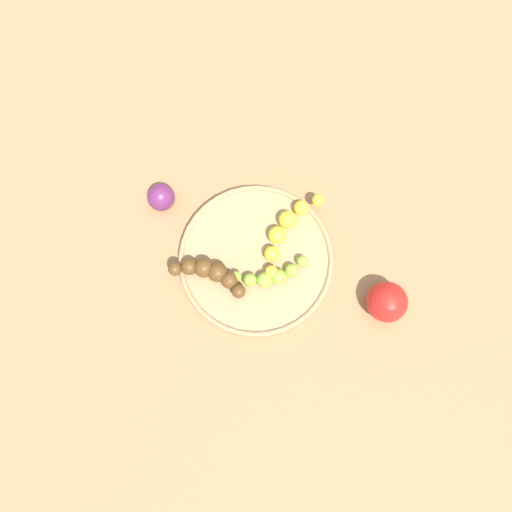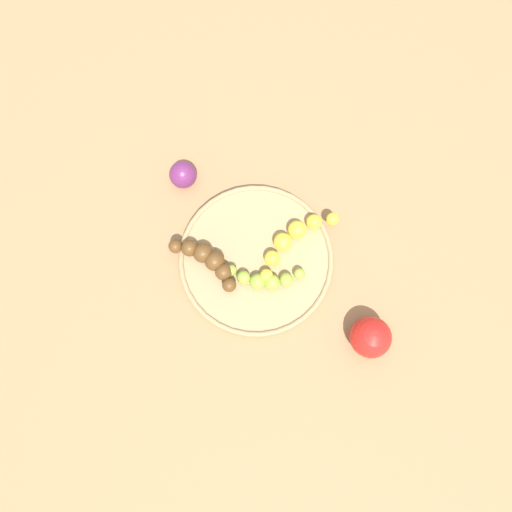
{
  "view_description": "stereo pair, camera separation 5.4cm",
  "coord_description": "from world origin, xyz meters",
  "px_view_note": "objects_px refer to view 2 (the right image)",
  "views": [
    {
      "loc": [
        0.03,
        0.19,
        0.86
      ],
      "look_at": [
        0.0,
        0.0,
        0.04
      ],
      "focal_mm": 33.38,
      "sensor_mm": 36.0,
      "label": 1
    },
    {
      "loc": [
        -0.02,
        0.19,
        0.86
      ],
      "look_at": [
        0.0,
        0.0,
        0.04
      ],
      "focal_mm": 33.38,
      "sensor_mm": 36.0,
      "label": 2
    }
  ],
  "objects_px": {
    "fruit_bowl": "(256,259)",
    "apple_red": "(370,337)",
    "banana_green": "(265,279)",
    "plum_purple": "(183,175)",
    "banana_overripe": "(207,259)",
    "banana_yellow": "(293,239)"
  },
  "relations": [
    {
      "from": "fruit_bowl",
      "to": "banana_green",
      "type": "xyz_separation_m",
      "value": [
        -0.02,
        0.04,
        0.02
      ]
    },
    {
      "from": "banana_green",
      "to": "plum_purple",
      "type": "height_order",
      "value": "plum_purple"
    },
    {
      "from": "banana_overripe",
      "to": "apple_red",
      "type": "bearing_deg",
      "value": -80.68
    },
    {
      "from": "fruit_bowl",
      "to": "banana_yellow",
      "type": "relative_size",
      "value": 2.0
    },
    {
      "from": "banana_overripe",
      "to": "plum_purple",
      "type": "distance_m",
      "value": 0.17
    },
    {
      "from": "fruit_bowl",
      "to": "plum_purple",
      "type": "relative_size",
      "value": 5.47
    },
    {
      "from": "fruit_bowl",
      "to": "apple_red",
      "type": "bearing_deg",
      "value": 151.12
    },
    {
      "from": "banana_yellow",
      "to": "apple_red",
      "type": "distance_m",
      "value": 0.22
    },
    {
      "from": "banana_overripe",
      "to": "plum_purple",
      "type": "xyz_separation_m",
      "value": [
        0.07,
        -0.16,
        -0.01
      ]
    },
    {
      "from": "banana_overripe",
      "to": "apple_red",
      "type": "relative_size",
      "value": 1.82
    },
    {
      "from": "banana_yellow",
      "to": "plum_purple",
      "type": "distance_m",
      "value": 0.24
    },
    {
      "from": "fruit_bowl",
      "to": "banana_overripe",
      "type": "xyz_separation_m",
      "value": [
        0.09,
        0.02,
        0.03
      ]
    },
    {
      "from": "fruit_bowl",
      "to": "banana_overripe",
      "type": "distance_m",
      "value": 0.09
    },
    {
      "from": "banana_overripe",
      "to": "banana_green",
      "type": "xyz_separation_m",
      "value": [
        -0.11,
        0.02,
        -0.0
      ]
    },
    {
      "from": "banana_green",
      "to": "plum_purple",
      "type": "distance_m",
      "value": 0.25
    },
    {
      "from": "fruit_bowl",
      "to": "banana_green",
      "type": "distance_m",
      "value": 0.05
    },
    {
      "from": "fruit_bowl",
      "to": "banana_green",
      "type": "relative_size",
      "value": 2.01
    },
    {
      "from": "banana_yellow",
      "to": "banana_green",
      "type": "bearing_deg",
      "value": 104.7
    },
    {
      "from": "banana_yellow",
      "to": "apple_red",
      "type": "relative_size",
      "value": 1.97
    },
    {
      "from": "fruit_bowl",
      "to": "banana_yellow",
      "type": "xyz_separation_m",
      "value": [
        -0.06,
        -0.04,
        0.02
      ]
    },
    {
      "from": "banana_overripe",
      "to": "fruit_bowl",
      "type": "bearing_deg",
      "value": -50.96
    },
    {
      "from": "apple_red",
      "to": "banana_green",
      "type": "bearing_deg",
      "value": -22.2
    }
  ]
}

